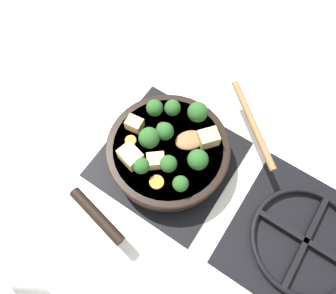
# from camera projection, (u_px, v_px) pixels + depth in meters

# --- Properties ---
(ground_plane) EXTENTS (2.40, 2.40, 0.00)m
(ground_plane) POSITION_uv_depth(u_px,v_px,m) (168.00, 159.00, 0.81)
(ground_plane) COLOR silver
(front_burner_grate) EXTENTS (0.31, 0.31, 0.03)m
(front_burner_grate) POSITION_uv_depth(u_px,v_px,m) (168.00, 157.00, 0.80)
(front_burner_grate) COLOR black
(front_burner_grate) RESTS_ON ground_plane
(rear_burner_grate) EXTENTS (0.31, 0.31, 0.03)m
(rear_burner_grate) POSITION_uv_depth(u_px,v_px,m) (304.00, 241.00, 0.72)
(rear_burner_grate) COLOR black
(rear_burner_grate) RESTS_ON ground_plane
(skillet_pan) EXTENTS (0.38, 0.29, 0.05)m
(skillet_pan) POSITION_uv_depth(u_px,v_px,m) (167.00, 151.00, 0.76)
(skillet_pan) COLOR black
(skillet_pan) RESTS_ON front_burner_grate
(wooden_spoon) EXTENTS (0.24, 0.24, 0.02)m
(wooden_spoon) POSITION_uv_depth(u_px,v_px,m) (226.00, 131.00, 0.75)
(wooden_spoon) COLOR olive
(wooden_spoon) RESTS_ON skillet_pan
(tofu_cube_center_large) EXTENTS (0.05, 0.06, 0.04)m
(tofu_cube_center_large) POSITION_uv_depth(u_px,v_px,m) (131.00, 156.00, 0.71)
(tofu_cube_center_large) COLOR #DBB770
(tofu_cube_center_large) RESTS_ON skillet_pan
(tofu_cube_near_handle) EXTENTS (0.03, 0.04, 0.03)m
(tofu_cube_near_handle) POSITION_uv_depth(u_px,v_px,m) (134.00, 124.00, 0.75)
(tofu_cube_near_handle) COLOR #DBB770
(tofu_cube_near_handle) RESTS_ON skillet_pan
(tofu_cube_east_chunk) EXTENTS (0.05, 0.05, 0.03)m
(tofu_cube_east_chunk) POSITION_uv_depth(u_px,v_px,m) (156.00, 161.00, 0.71)
(tofu_cube_east_chunk) COLOR #DBB770
(tofu_cube_east_chunk) RESTS_ON skillet_pan
(tofu_cube_west_chunk) EXTENTS (0.06, 0.05, 0.04)m
(tofu_cube_west_chunk) POSITION_uv_depth(u_px,v_px,m) (208.00, 138.00, 0.73)
(tofu_cube_west_chunk) COLOR #DBB770
(tofu_cube_west_chunk) RESTS_ON skillet_pan
(broccoli_floret_near_spoon) EXTENTS (0.05, 0.05, 0.05)m
(broccoli_floret_near_spoon) POSITION_uv_depth(u_px,v_px,m) (198.00, 112.00, 0.75)
(broccoli_floret_near_spoon) COLOR #709956
(broccoli_floret_near_spoon) RESTS_ON skillet_pan
(broccoli_floret_center_top) EXTENTS (0.04, 0.04, 0.05)m
(broccoli_floret_center_top) POSITION_uv_depth(u_px,v_px,m) (165.00, 131.00, 0.73)
(broccoli_floret_center_top) COLOR #709956
(broccoli_floret_center_top) RESTS_ON skillet_pan
(broccoli_floret_east_rim) EXTENTS (0.04, 0.04, 0.05)m
(broccoli_floret_east_rim) POSITION_uv_depth(u_px,v_px,m) (172.00, 108.00, 0.76)
(broccoli_floret_east_rim) COLOR #709956
(broccoli_floret_east_rim) RESTS_ON skillet_pan
(broccoli_floret_west_rim) EXTENTS (0.03, 0.03, 0.04)m
(broccoli_floret_west_rim) POSITION_uv_depth(u_px,v_px,m) (181.00, 184.00, 0.68)
(broccoli_floret_west_rim) COLOR #709956
(broccoli_floret_west_rim) RESTS_ON skillet_pan
(broccoli_floret_north_edge) EXTENTS (0.04, 0.04, 0.05)m
(broccoli_floret_north_edge) POSITION_uv_depth(u_px,v_px,m) (155.00, 108.00, 0.76)
(broccoli_floret_north_edge) COLOR #709956
(broccoli_floret_north_edge) RESTS_ON skillet_pan
(broccoli_floret_south_cluster) EXTENTS (0.04, 0.04, 0.04)m
(broccoli_floret_south_cluster) POSITION_uv_depth(u_px,v_px,m) (141.00, 166.00, 0.70)
(broccoli_floret_south_cluster) COLOR #709956
(broccoli_floret_south_cluster) RESTS_ON skillet_pan
(broccoli_floret_mid_floret) EXTENTS (0.05, 0.05, 0.05)m
(broccoli_floret_mid_floret) POSITION_uv_depth(u_px,v_px,m) (197.00, 161.00, 0.70)
(broccoli_floret_mid_floret) COLOR #709956
(broccoli_floret_mid_floret) RESTS_ON skillet_pan
(broccoli_floret_small_inner) EXTENTS (0.05, 0.05, 0.05)m
(broccoli_floret_small_inner) POSITION_uv_depth(u_px,v_px,m) (149.00, 138.00, 0.72)
(broccoli_floret_small_inner) COLOR #709956
(broccoli_floret_small_inner) RESTS_ON skillet_pan
(broccoli_floret_tall_stem) EXTENTS (0.04, 0.04, 0.05)m
(broccoli_floret_tall_stem) POSITION_uv_depth(u_px,v_px,m) (168.00, 164.00, 0.70)
(broccoli_floret_tall_stem) COLOR #709956
(broccoli_floret_tall_stem) RESTS_ON skillet_pan
(carrot_slice_orange_thin) EXTENTS (0.03, 0.03, 0.01)m
(carrot_slice_orange_thin) POSITION_uv_depth(u_px,v_px,m) (131.00, 141.00, 0.75)
(carrot_slice_orange_thin) COLOR orange
(carrot_slice_orange_thin) RESTS_ON skillet_pan
(carrot_slice_near_center) EXTENTS (0.02, 0.02, 0.01)m
(carrot_slice_near_center) POSITION_uv_depth(u_px,v_px,m) (163.00, 127.00, 0.76)
(carrot_slice_near_center) COLOR orange
(carrot_slice_near_center) RESTS_ON skillet_pan
(carrot_slice_edge_slice) EXTENTS (0.03, 0.03, 0.01)m
(carrot_slice_edge_slice) POSITION_uv_depth(u_px,v_px,m) (157.00, 182.00, 0.71)
(carrot_slice_edge_slice) COLOR orange
(carrot_slice_edge_slice) RESTS_ON skillet_pan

